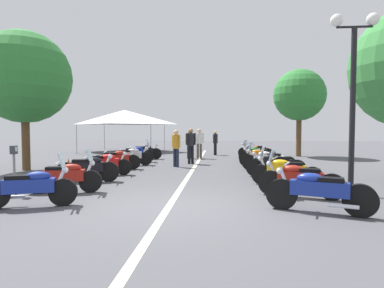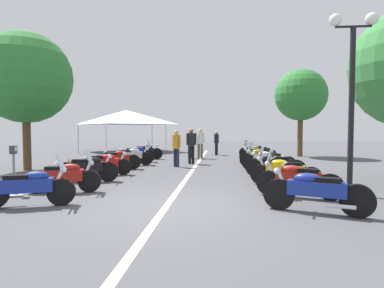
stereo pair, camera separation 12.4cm
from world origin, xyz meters
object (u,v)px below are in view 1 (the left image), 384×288
Objects in this scene: bystander_4 at (191,143)px; event_tent at (125,117)px; motorcycle_right_row_4 at (268,160)px; bystander_3 at (215,141)px; bystander_2 at (190,142)px; bystander_1 at (176,145)px; street_lamp_twin_globe at (353,71)px; motorcycle_right_row_1 at (299,179)px; motorcycle_right_row_8 at (254,150)px; motorcycle_right_row_7 at (257,152)px; parking_meter at (14,161)px; roadside_tree_0 at (24,77)px; motorcycle_left_row_1 at (66,176)px; roadside_tree_2 at (299,95)px; motorcycle_left_row_6 at (135,154)px; motorcycle_left_row_0 at (31,187)px; motorcycle_right_row_5 at (261,157)px; traffic_cone_0 at (69,166)px; motorcycle_left_row_5 at (130,156)px; motorcycle_left_row_2 at (88,168)px; motorcycle_left_row_7 at (144,151)px; motorcycle_left_row_4 at (116,159)px; motorcycle_right_row_3 at (275,165)px; motorcycle_left_row_3 at (104,163)px; motorcycle_right_row_6 at (257,154)px; motorcycle_right_row_0 at (318,191)px; bystander_0 at (199,141)px.

event_tent is at bearing 5.41° from bystander_4.
bystander_3 reaches higher than motorcycle_right_row_4.
bystander_1 is at bearing 159.89° from bystander_2.
bystander_4 is (6.87, 4.87, -2.19)m from street_lamp_twin_globe.
motorcycle_right_row_1 is at bearing 72.23° from bystander_1.
motorcycle_right_row_7 is at bearing 105.28° from motorcycle_right_row_8.
motorcycle_right_row_1 is at bearing -4.08° from parking_meter.
roadside_tree_0 is at bearing -4.46° from motorcycle_right_row_1.
street_lamp_twin_globe is (0.50, -7.59, 2.78)m from motorcycle_left_row_1.
roadside_tree_2 is at bearing -104.68° from event_tent.
motorcycle_left_row_6 is 0.41× the size of street_lamp_twin_globe.
motorcycle_right_row_5 is (7.89, -6.00, -0.01)m from motorcycle_left_row_0.
motorcycle_right_row_5 is 3.50m from bystander_4.
motorcycle_left_row_1 is at bearing 129.17° from bystander_4.
motorcycle_left_row_0 is 8.34m from street_lamp_twin_globe.
motorcycle_right_row_4 is 3.40× the size of traffic_cone_0.
motorcycle_left_row_5 is at bearing 8.06° from motorcycle_right_row_4.
bystander_1 is at bearing 54.61° from motorcycle_left_row_0.
parking_meter is at bearing -133.93° from motorcycle_left_row_2.
motorcycle_left_row_7 is 0.37× the size of roadside_tree_2.
motorcycle_left_row_4 is 0.98× the size of motorcycle_right_row_1.
motorcycle_right_row_3 is 10.09m from roadside_tree_2.
motorcycle_left_row_3 is 1.09× the size of motorcycle_left_row_6.
parking_meter is 0.73× the size of bystander_4.
motorcycle_left_row_1 is at bearing 143.15° from roadside_tree_2.
roadside_tree_2 reaches higher than motorcycle_left_row_6.
roadside_tree_2 reaches higher than motorcycle_left_row_1.
parking_meter is at bearing 10.32° from bystander_1.
parking_meter is (-5.06, 1.05, 0.44)m from motorcycle_left_row_4.
motorcycle_right_row_6 is 6.33m from roadside_tree_2.
motorcycle_right_row_1 is 10.81m from motorcycle_right_row_8.
roadside_tree_2 is (7.41, -9.38, 3.40)m from motorcycle_left_row_4.
motorcycle_left_row_2 is at bearing 146.55° from bystander_2.
motorcycle_left_row_4 is 1.03× the size of motorcycle_right_row_7.
motorcycle_right_row_6 is at bearing -70.71° from roadside_tree_0.
motorcycle_right_row_7 is 12.06m from parking_meter.
motorcycle_left_row_2 reaches higher than motorcycle_left_row_5.
motorcycle_right_row_1 is 11.53m from roadside_tree_0.
motorcycle_right_row_3 is at bearing 18.42° from motorcycle_left_row_0.
motorcycle_left_row_0 is 0.93× the size of motorcycle_right_row_0.
motorcycle_right_row_1 is 12.92m from bystander_3.
traffic_cone_0 is (3.74, 0.40, -0.61)m from parking_meter.
bystander_3 is (10.99, -3.99, 0.48)m from motorcycle_left_row_2.
motorcycle_right_row_6 is 0.32× the size of roadside_tree_0.
motorcycle_left_row_0 is at bearing -104.34° from motorcycle_left_row_5.
motorcycle_left_row_3 is 5.10m from bystander_4.
motorcycle_left_row_7 is 3.30× the size of traffic_cone_0.
motorcycle_left_row_3 is at bearing -107.26° from roadside_tree_0.
parking_meter reaches higher than motorcycle_left_row_6.
bystander_0 is (11.82, -2.95, 0.57)m from motorcycle_left_row_0.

